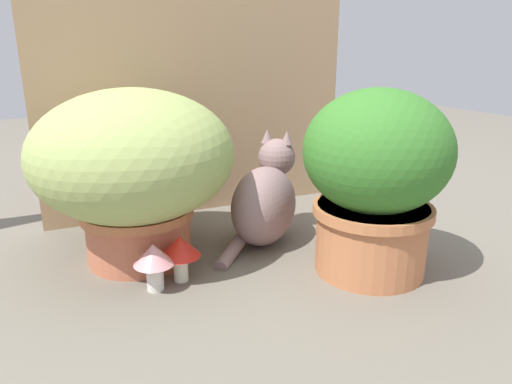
# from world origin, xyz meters

# --- Properties ---
(ground_plane) EXTENTS (6.00, 6.00, 0.00)m
(ground_plane) POSITION_xyz_m (0.00, 0.00, 0.00)
(ground_plane) COLOR #6A6457
(cardboard_backdrop) EXTENTS (1.02, 0.03, 0.98)m
(cardboard_backdrop) POSITION_xyz_m (0.13, 0.47, 0.49)
(cardboard_backdrop) COLOR tan
(cardboard_backdrop) RESTS_ON ground
(grass_planter) EXTENTS (0.51, 0.51, 0.45)m
(grass_planter) POSITION_xyz_m (-0.14, 0.14, 0.26)
(grass_planter) COLOR #BC6749
(grass_planter) RESTS_ON ground
(leafy_planter) EXTENTS (0.35, 0.35, 0.45)m
(leafy_planter) POSITION_xyz_m (0.37, -0.16, 0.25)
(leafy_planter) COLOR #BE7247
(leafy_planter) RESTS_ON ground
(cat) EXTENTS (0.34, 0.31, 0.32)m
(cat) POSITION_xyz_m (0.21, 0.12, 0.12)
(cat) COLOR gray
(cat) RESTS_ON ground
(mushroom_ornament_pink) EXTENTS (0.09, 0.09, 0.11)m
(mushroom_ornament_pink) POSITION_xyz_m (-0.14, -0.04, 0.08)
(mushroom_ornament_pink) COLOR silver
(mushroom_ornament_pink) RESTS_ON ground
(mushroom_ornament_red) EXTENTS (0.10, 0.10, 0.11)m
(mushroom_ornament_red) POSITION_xyz_m (-0.08, -0.02, 0.08)
(mushroom_ornament_red) COLOR silver
(mushroom_ornament_red) RESTS_ON ground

